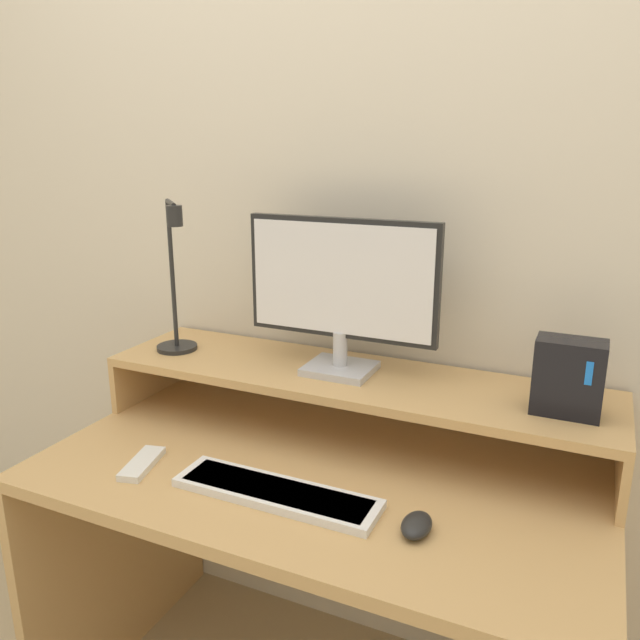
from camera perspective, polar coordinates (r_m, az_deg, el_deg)
wall_back at (r=1.65m, az=5.53°, el=8.82°), size 6.00×0.05×2.50m
desk at (r=1.58m, az=-0.16°, el=-19.92°), size 1.27×0.70×0.74m
monitor_shelf at (r=1.56m, az=2.77°, el=-5.73°), size 1.27×0.32×0.16m
monitor at (r=1.51m, az=1.93°, el=2.85°), size 0.48×0.15×0.38m
desk_lamp at (r=1.70m, az=-13.10°, el=2.27°), size 0.17×0.17×0.41m
router_dock at (r=1.40m, az=21.76°, el=-4.88°), size 0.14×0.08×0.16m
keyboard at (r=1.35m, az=-4.05°, el=-15.45°), size 0.45×0.12×0.02m
mouse at (r=1.25m, az=8.82°, el=-18.04°), size 0.06×0.09×0.03m
remote_control at (r=1.51m, az=-15.96°, el=-12.51°), size 0.09×0.15×0.02m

